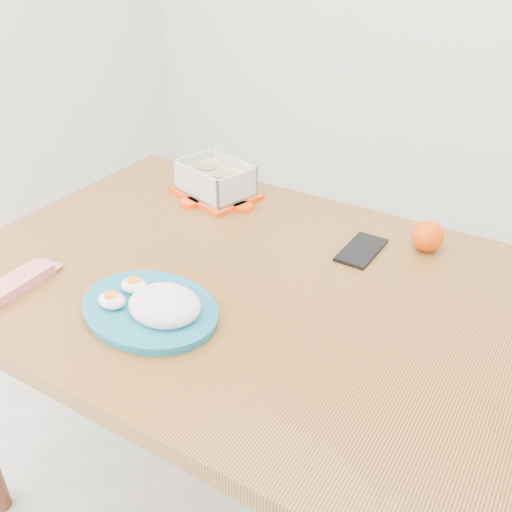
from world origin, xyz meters
The scene contains 6 objects.
dining_table centered at (-0.20, 0.01, 0.66)m, with size 1.36×0.93×0.75m.
food_container centered at (-0.50, 0.32, 0.80)m, with size 0.26×0.23×0.09m.
orange_fruit centered at (0.08, 0.31, 0.79)m, with size 0.07×0.07×0.07m, color #E94B04.
rice_plate centered at (-0.31, -0.20, 0.78)m, with size 0.33×0.33×0.08m.
candy_bar centered at (-0.62, -0.30, 0.76)m, with size 0.24×0.06×0.02m, color red.
smartphone centered at (-0.04, 0.23, 0.75)m, with size 0.07×0.15×0.01m, color black.
Camera 1 is at (0.30, -0.87, 1.43)m, focal length 40.00 mm.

